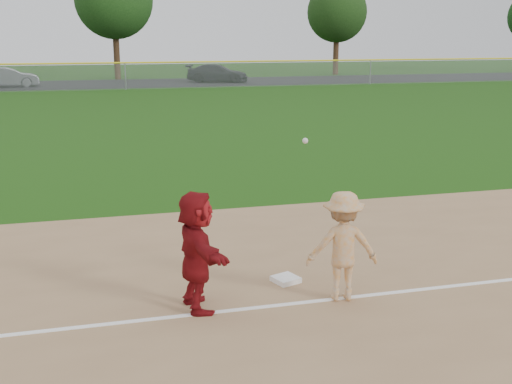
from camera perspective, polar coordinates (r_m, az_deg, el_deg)
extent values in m
plane|color=#1A470D|center=(11.06, 2.01, -8.38)|extent=(160.00, 160.00, 0.00)
cube|color=white|center=(10.35, 3.30, -9.88)|extent=(60.00, 0.10, 0.01)
cube|color=black|center=(56.02, -11.87, 9.41)|extent=(120.00, 10.00, 0.01)
cube|color=white|center=(11.19, 2.66, -7.76)|extent=(0.51, 0.51, 0.09)
imported|color=maroon|center=(9.88, -5.30, -5.23)|extent=(0.72, 1.80, 1.89)
imported|color=#54565B|center=(54.92, -21.17, 9.49)|extent=(4.75, 2.12, 1.51)
imported|color=black|center=(56.41, -3.45, 10.49)|extent=(5.69, 3.85, 1.53)
imported|color=#ACABAE|center=(10.32, 7.71, -4.78)|extent=(1.25, 0.87, 1.78)
sphere|color=silver|center=(10.19, 4.40, 4.56)|extent=(0.09, 0.09, 0.09)
plane|color=#999EA0|center=(49.98, -11.53, 10.05)|extent=(110.00, 0.00, 110.00)
cylinder|color=yellow|center=(49.92, -11.59, 11.19)|extent=(110.00, 0.12, 0.12)
cylinder|color=gray|center=(49.98, -11.53, 10.05)|extent=(0.08, 0.08, 2.00)
cylinder|color=gray|center=(54.93, 10.13, 10.44)|extent=(0.08, 0.08, 2.00)
cylinder|color=#352213|center=(61.39, -12.27, 11.68)|extent=(0.56, 0.56, 4.10)
cylinder|color=#3C2415|center=(67.43, 7.10, 11.87)|extent=(0.56, 0.56, 3.64)
sphere|color=black|center=(67.42, 7.22, 15.58)|extent=(6.00, 6.00, 6.00)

